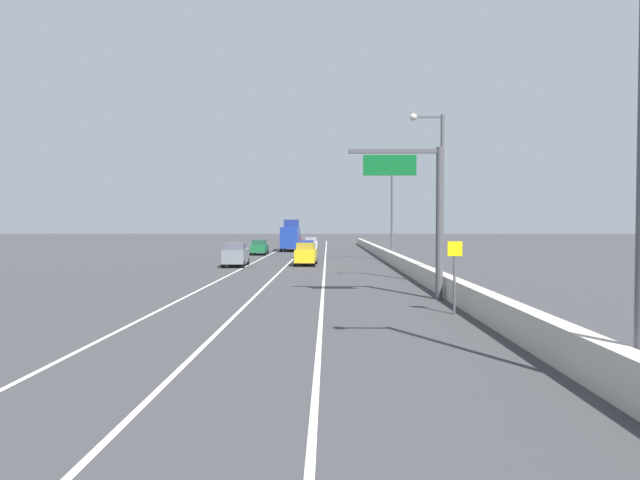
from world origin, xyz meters
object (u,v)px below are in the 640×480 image
car_green_5 (259,247)px  car_yellow_0 (306,254)px  box_truck (291,236)px  lamp_post_right_third (390,202)px  car_blue_1 (307,249)px  car_silver_3 (311,244)px  lamp_post_right_second (438,187)px  speed_advisory_sign (455,272)px  car_red_4 (296,241)px  car_gray_2 (236,255)px  lamp_post_right_near (632,111)px  overhead_sign_gantry (425,204)px

car_green_5 → car_yellow_0: bearing=-69.2°
car_green_5 → box_truck: (3.20, 9.88, 1.12)m
lamp_post_right_third → car_blue_1: size_ratio=2.20×
car_silver_3 → lamp_post_right_second: bearing=-78.2°
car_yellow_0 → car_green_5: car_yellow_0 is taller
speed_advisory_sign → car_red_4: (-10.63, 68.21, -0.81)m
speed_advisory_sign → car_gray_2: bearing=118.4°
lamp_post_right_third → car_gray_2: size_ratio=2.38×
lamp_post_right_near → car_yellow_0: size_ratio=2.44×
overhead_sign_gantry → car_blue_1: (-7.12, 32.35, -3.73)m
car_gray_2 → box_truck: size_ratio=0.58×
car_yellow_0 → car_blue_1: car_yellow_0 is taller
lamp_post_right_third → box_truck: size_ratio=1.37×
car_gray_2 → car_green_5: 18.57m
lamp_post_right_near → car_red_4: (-11.75, 78.65, -5.08)m
overhead_sign_gantry → car_gray_2: bearing=122.4°
car_blue_1 → car_yellow_0: bearing=-88.0°
box_truck → car_green_5: bearing=-107.9°
car_yellow_0 → car_silver_3: 29.08m
speed_advisory_sign → car_green_5: 45.42m
car_blue_1 → car_green_5: bearing=132.9°
car_gray_2 → box_truck: box_truck is taller
lamp_post_right_second → box_truck: size_ratio=1.37×
lamp_post_right_near → car_green_5: bearing=105.4°
car_gray_2 → car_silver_3: car_gray_2 is taller
lamp_post_right_second → car_green_5: 36.12m
car_yellow_0 → car_gray_2: bearing=-167.4°
overhead_sign_gantry → car_gray_2: (-12.93, 20.41, -3.68)m
car_blue_1 → car_green_5: (-6.14, 6.62, -0.06)m
lamp_post_right_third → lamp_post_right_second: bearing=-88.8°
car_blue_1 → lamp_post_right_third: bearing=-26.1°
car_gray_2 → car_yellow_0: bearing=12.6°
lamp_post_right_third → car_green_5: 19.11m
overhead_sign_gantry → car_silver_3: size_ratio=1.56×
car_yellow_0 → car_silver_3: (-0.47, 29.07, -0.07)m
car_yellow_0 → car_green_5: size_ratio=0.94×
car_yellow_0 → car_green_5: bearing=110.8°
box_truck → car_red_4: bearing=90.5°
overhead_sign_gantry → car_gray_2: size_ratio=1.69×
speed_advisory_sign → lamp_post_right_second: (1.62, 10.98, 4.27)m
car_yellow_0 → car_gray_2: 6.34m
car_blue_1 → car_green_5: 9.03m
lamp_post_right_near → car_yellow_0: 37.82m
overhead_sign_gantry → speed_advisory_sign: bearing=-84.2°
speed_advisory_sign → car_red_4: bearing=98.9°
speed_advisory_sign → car_gray_2: 28.12m
lamp_post_right_near → car_green_5: size_ratio=2.28×
car_gray_2 → car_silver_3: bearing=79.4°
lamp_post_right_second → car_blue_1: (-9.18, 25.69, -5.03)m
car_silver_3 → car_red_4: (-2.98, 13.02, -0.01)m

